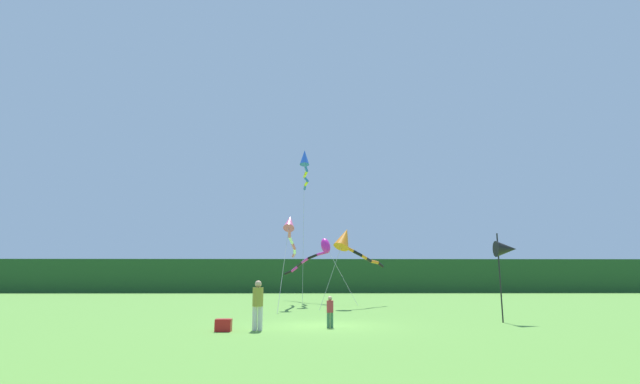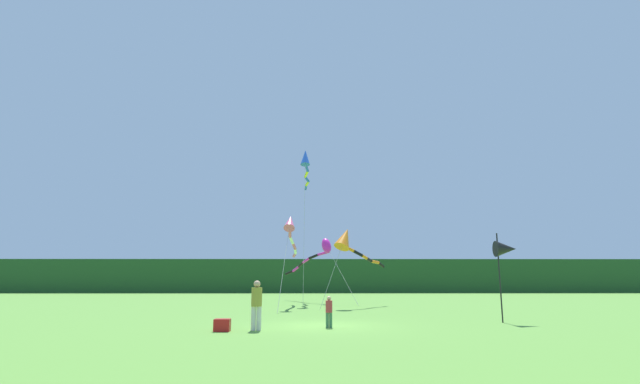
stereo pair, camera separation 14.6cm
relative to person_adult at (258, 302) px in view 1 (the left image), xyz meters
The scene contains 10 objects.
ground_plane 3.09m from the person_adult, 36.66° to the left, with size 120.00×120.00×0.00m, color #5B9338.
distant_treeline 46.82m from the person_adult, 87.12° to the left, with size 108.00×3.50×4.42m, color #234C23.
person_adult is the anchor object (origin of this frame).
person_child 2.82m from the person_adult, 19.74° to the left, with size 0.26×0.26×1.17m.
cooler_box 1.41m from the person_adult, 166.24° to the right, with size 0.55×0.39×0.43m, color red.
banner_flag_pole 10.95m from the person_adult, 15.79° to the left, with size 0.90×0.70×3.77m.
kite_rainbow 13.80m from the person_adult, 87.91° to the left, with size 0.82×10.03×6.06m.
kite_magenta 19.85m from the person_adult, 82.98° to the left, with size 5.66×8.96×5.05m.
kite_blue 21.00m from the person_adult, 86.00° to the left, with size 0.76×7.50×11.84m.
kite_orange 13.89m from the person_adult, 72.07° to the left, with size 4.68×5.48×5.25m.
Camera 1 is at (-0.34, -18.91, 1.81)m, focal length 26.03 mm.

